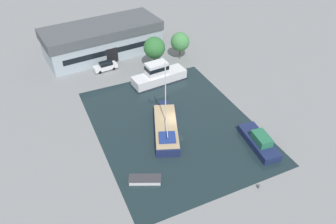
{
  "coord_description": "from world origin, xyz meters",
  "views": [
    {
      "loc": [
        -17.06,
        -34.96,
        32.15
      ],
      "look_at": [
        0.0,
        2.22,
        1.0
      ],
      "focal_mm": 35.0,
      "sensor_mm": 36.0,
      "label": 1
    }
  ],
  "objects_px": {
    "quay_tree_by_water": "(180,42)",
    "quay_tree_near_building": "(154,48)",
    "small_dinghy": "(145,180)",
    "cabin_boat": "(259,141)",
    "warehouse_building": "(103,39)",
    "sailboat_moored": "(166,128)",
    "parked_car": "(105,66)",
    "motor_cruiser": "(159,75)"
  },
  "relations": [
    {
      "from": "quay_tree_by_water",
      "to": "quay_tree_near_building",
      "type": "bearing_deg",
      "value": -164.19
    },
    {
      "from": "small_dinghy",
      "to": "cabin_boat",
      "type": "bearing_deg",
      "value": -67.68
    },
    {
      "from": "warehouse_building",
      "to": "sailboat_moored",
      "type": "height_order",
      "value": "sailboat_moored"
    },
    {
      "from": "quay_tree_by_water",
      "to": "parked_car",
      "type": "xyz_separation_m",
      "value": [
        -15.22,
        1.72,
        -2.86
      ]
    },
    {
      "from": "sailboat_moored",
      "to": "small_dinghy",
      "type": "distance_m",
      "value": 10.06
    },
    {
      "from": "small_dinghy",
      "to": "cabin_boat",
      "type": "distance_m",
      "value": 17.2
    },
    {
      "from": "small_dinghy",
      "to": "cabin_boat",
      "type": "relative_size",
      "value": 0.54
    },
    {
      "from": "motor_cruiser",
      "to": "small_dinghy",
      "type": "xyz_separation_m",
      "value": [
        -10.92,
        -20.97,
        -1.15
      ]
    },
    {
      "from": "quay_tree_by_water",
      "to": "sailboat_moored",
      "type": "bearing_deg",
      "value": -121.38
    },
    {
      "from": "quay_tree_by_water",
      "to": "small_dinghy",
      "type": "distance_m",
      "value": 33.48
    },
    {
      "from": "warehouse_building",
      "to": "motor_cruiser",
      "type": "bearing_deg",
      "value": -74.99
    },
    {
      "from": "warehouse_building",
      "to": "cabin_boat",
      "type": "height_order",
      "value": "warehouse_building"
    },
    {
      "from": "quay_tree_near_building",
      "to": "cabin_boat",
      "type": "bearing_deg",
      "value": -79.45
    },
    {
      "from": "quay_tree_near_building",
      "to": "motor_cruiser",
      "type": "xyz_separation_m",
      "value": [
        -1.33,
        -4.91,
        -3.01
      ]
    },
    {
      "from": "motor_cruiser",
      "to": "parked_car",
      "type": "bearing_deg",
      "value": 36.32
    },
    {
      "from": "parked_car",
      "to": "cabin_boat",
      "type": "relative_size",
      "value": 0.59
    },
    {
      "from": "sailboat_moored",
      "to": "cabin_boat",
      "type": "bearing_deg",
      "value": -16.75
    },
    {
      "from": "quay_tree_by_water",
      "to": "sailboat_moored",
      "type": "height_order",
      "value": "sailboat_moored"
    },
    {
      "from": "motor_cruiser",
      "to": "cabin_boat",
      "type": "bearing_deg",
      "value": -169.54
    },
    {
      "from": "cabin_boat",
      "to": "warehouse_building",
      "type": "bearing_deg",
      "value": 114.84
    },
    {
      "from": "sailboat_moored",
      "to": "parked_car",
      "type": "bearing_deg",
      "value": 118.95
    },
    {
      "from": "quay_tree_by_water",
      "to": "motor_cruiser",
      "type": "relative_size",
      "value": 0.54
    },
    {
      "from": "small_dinghy",
      "to": "quay_tree_near_building",
      "type": "bearing_deg",
      "value": -1.19
    },
    {
      "from": "parked_car",
      "to": "cabin_boat",
      "type": "xyz_separation_m",
      "value": [
        13.85,
        -29.93,
        -0.07
      ]
    },
    {
      "from": "quay_tree_by_water",
      "to": "parked_car",
      "type": "relative_size",
      "value": 1.19
    },
    {
      "from": "parked_car",
      "to": "motor_cruiser",
      "type": "height_order",
      "value": "motor_cruiser"
    },
    {
      "from": "quay_tree_by_water",
      "to": "motor_cruiser",
      "type": "distance_m",
      "value": 10.39
    },
    {
      "from": "quay_tree_by_water",
      "to": "small_dinghy",
      "type": "xyz_separation_m",
      "value": [
        -18.56,
        -27.66,
        -3.37
      ]
    },
    {
      "from": "warehouse_building",
      "to": "sailboat_moored",
      "type": "relative_size",
      "value": 2.07
    },
    {
      "from": "parked_car",
      "to": "small_dinghy",
      "type": "distance_m",
      "value": 29.57
    },
    {
      "from": "sailboat_moored",
      "to": "quay_tree_by_water",
      "type": "bearing_deg",
      "value": 79.48
    },
    {
      "from": "sailboat_moored",
      "to": "small_dinghy",
      "type": "relative_size",
      "value": 2.74
    },
    {
      "from": "quay_tree_near_building",
      "to": "quay_tree_by_water",
      "type": "relative_size",
      "value": 1.17
    },
    {
      "from": "quay_tree_near_building",
      "to": "cabin_boat",
      "type": "distance_m",
      "value": 27.14
    },
    {
      "from": "quay_tree_near_building",
      "to": "small_dinghy",
      "type": "distance_m",
      "value": 28.94
    },
    {
      "from": "quay_tree_by_water",
      "to": "parked_car",
      "type": "height_order",
      "value": "quay_tree_by_water"
    },
    {
      "from": "quay_tree_by_water",
      "to": "motor_cruiser",
      "type": "height_order",
      "value": "quay_tree_by_water"
    },
    {
      "from": "motor_cruiser",
      "to": "small_dinghy",
      "type": "bearing_deg",
      "value": 146.73
    },
    {
      "from": "motor_cruiser",
      "to": "small_dinghy",
      "type": "height_order",
      "value": "motor_cruiser"
    },
    {
      "from": "quay_tree_by_water",
      "to": "cabin_boat",
      "type": "distance_m",
      "value": 28.4
    },
    {
      "from": "quay_tree_near_building",
      "to": "cabin_boat",
      "type": "height_order",
      "value": "quay_tree_near_building"
    },
    {
      "from": "sailboat_moored",
      "to": "small_dinghy",
      "type": "height_order",
      "value": "sailboat_moored"
    }
  ]
}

